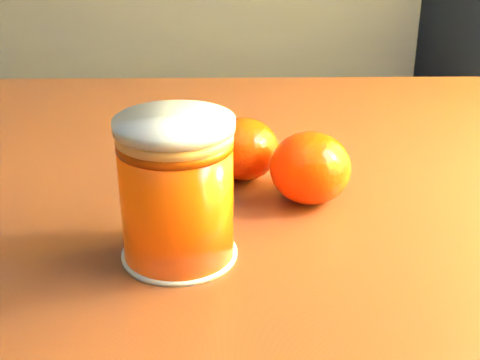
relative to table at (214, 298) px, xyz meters
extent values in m
cube|color=brown|center=(0.00, 0.00, 0.08)|extent=(1.21, 0.95, 0.04)
cylinder|color=#EC4404|center=(-0.04, -0.09, 0.15)|extent=(0.08, 0.08, 0.09)
cylinder|color=#FFC068|center=(-0.04, -0.09, 0.20)|extent=(0.08, 0.08, 0.01)
cylinder|color=silver|center=(-0.04, -0.09, 0.21)|extent=(0.08, 0.08, 0.01)
ellipsoid|color=#F83904|center=(0.04, 0.04, 0.13)|extent=(0.09, 0.09, 0.06)
ellipsoid|color=#F83904|center=(0.08, -0.02, 0.14)|extent=(0.07, 0.07, 0.06)
camera|label=1|loc=(-0.08, -0.52, 0.36)|focal=50.00mm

